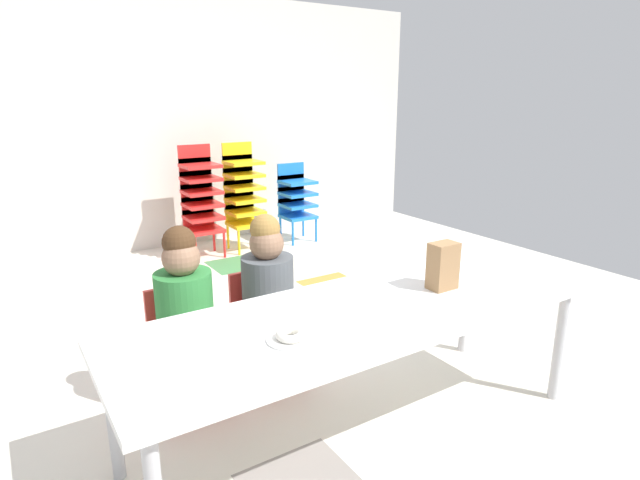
% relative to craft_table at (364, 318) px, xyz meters
% --- Properties ---
extents(ground_plane, '(6.19, 5.52, 0.02)m').
position_rel_craft_table_xyz_m(ground_plane, '(0.05, 0.74, -0.57)').
color(ground_plane, silver).
extents(back_wall, '(6.19, 0.10, 2.42)m').
position_rel_craft_table_xyz_m(back_wall, '(0.05, 3.51, 0.65)').
color(back_wall, beige).
rests_on(back_wall, ground_plane).
extents(craft_table, '(2.14, 0.72, 0.61)m').
position_rel_craft_table_xyz_m(craft_table, '(0.00, 0.00, 0.00)').
color(craft_table, white).
rests_on(craft_table, ground_plane).
extents(seated_child_near_camera, '(0.32, 0.31, 0.92)m').
position_rel_craft_table_xyz_m(seated_child_near_camera, '(-0.59, 0.59, -0.01)').
color(seated_child_near_camera, red).
rests_on(seated_child_near_camera, ground_plane).
extents(seated_child_middle_seat, '(0.32, 0.32, 0.92)m').
position_rel_craft_table_xyz_m(seated_child_middle_seat, '(-0.16, 0.59, -0.01)').
color(seated_child_middle_seat, red).
rests_on(seated_child_middle_seat, ground_plane).
extents(kid_chair_red_stack, '(0.32, 0.30, 1.04)m').
position_rel_craft_table_xyz_m(kid_chair_red_stack, '(0.37, 2.96, 0.01)').
color(kid_chair_red_stack, red).
rests_on(kid_chair_red_stack, ground_plane).
extents(kid_chair_yellow_stack, '(0.32, 0.30, 1.04)m').
position_rel_craft_table_xyz_m(kid_chair_yellow_stack, '(0.80, 2.96, 0.01)').
color(kid_chair_yellow_stack, yellow).
rests_on(kid_chair_yellow_stack, ground_plane).
extents(kid_chair_blue_stack, '(0.32, 0.30, 0.80)m').
position_rel_craft_table_xyz_m(kid_chair_blue_stack, '(1.39, 2.96, -0.11)').
color(kid_chair_blue_stack, blue).
rests_on(kid_chair_blue_stack, ground_plane).
extents(paper_bag_brown, '(0.13, 0.09, 0.22)m').
position_rel_craft_table_xyz_m(paper_bag_brown, '(0.45, -0.01, 0.16)').
color(paper_bag_brown, '#9E754C').
rests_on(paper_bag_brown, craft_table).
extents(paper_plate_near_edge, '(0.18, 0.18, 0.01)m').
position_rel_craft_table_xyz_m(paper_plate_near_edge, '(-0.41, -0.09, 0.05)').
color(paper_plate_near_edge, white).
rests_on(paper_plate_near_edge, craft_table).
extents(donut_powdered_on_plate, '(0.11, 0.11, 0.03)m').
position_rel_craft_table_xyz_m(donut_powdered_on_plate, '(-0.41, -0.09, 0.07)').
color(donut_powdered_on_plate, white).
rests_on(donut_powdered_on_plate, craft_table).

